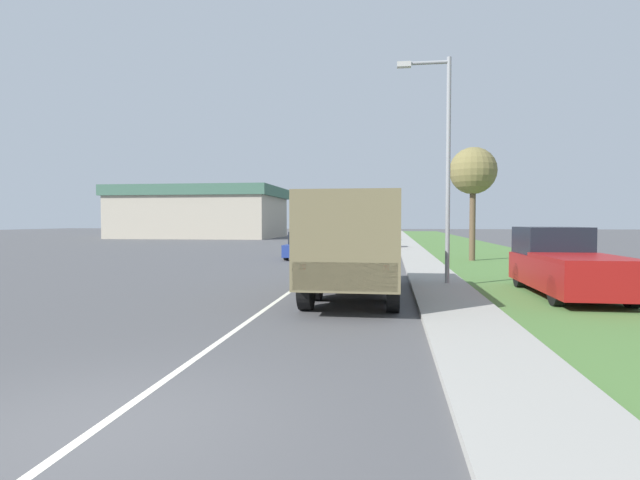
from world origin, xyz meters
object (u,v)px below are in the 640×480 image
(car_nearest_ahead, at_px, (306,246))
(lamp_post, at_px, (442,150))
(car_second_ahead, at_px, (379,239))
(car_third_ahead, at_px, (381,234))
(military_truck, at_px, (355,240))
(car_fourth_ahead, at_px, (354,232))
(pickup_truck, at_px, (564,264))

(car_nearest_ahead, bearing_deg, lamp_post, -60.87)
(car_second_ahead, distance_m, car_third_ahead, 14.89)
(military_truck, bearing_deg, car_fourth_ahead, 94.10)
(car_second_ahead, xyz_separation_m, pickup_truck, (5.70, -23.17, 0.16))
(car_third_ahead, height_order, car_fourth_ahead, car_third_ahead)
(car_third_ahead, height_order, pickup_truck, pickup_truck)
(car_second_ahead, distance_m, pickup_truck, 23.86)
(car_third_ahead, xyz_separation_m, car_fourth_ahead, (-3.64, 11.14, -0.01))
(car_second_ahead, relative_size, lamp_post, 0.55)
(car_nearest_ahead, xyz_separation_m, car_third_ahead, (3.74, 25.45, 0.04))
(car_second_ahead, bearing_deg, car_nearest_ahead, -110.06)
(car_fourth_ahead, distance_m, pickup_truck, 50.09)
(pickup_truck, bearing_deg, lamp_post, 157.54)
(car_fourth_ahead, distance_m, lamp_post, 48.36)
(car_fourth_ahead, relative_size, lamp_post, 0.61)
(car_nearest_ahead, distance_m, car_third_ahead, 25.73)
(car_fourth_ahead, bearing_deg, pickup_truck, -79.12)
(car_third_ahead, relative_size, lamp_post, 0.57)
(military_truck, relative_size, lamp_post, 0.98)
(military_truck, distance_m, car_third_ahead, 39.30)
(car_second_ahead, distance_m, lamp_post, 22.23)
(car_third_ahead, distance_m, car_fourth_ahead, 11.72)
(military_truck, xyz_separation_m, lamp_post, (2.55, 2.61, 2.79))
(military_truck, xyz_separation_m, car_second_ahead, (0.14, 24.41, -0.84))
(military_truck, bearing_deg, car_second_ahead, 89.66)
(pickup_truck, distance_m, lamp_post, 4.97)
(lamp_post, bearing_deg, pickup_truck, -22.46)
(military_truck, distance_m, pickup_truck, 6.01)
(military_truck, bearing_deg, car_third_ahead, 89.97)
(car_fourth_ahead, bearing_deg, lamp_post, -82.66)
(military_truck, bearing_deg, car_nearest_ahead, 105.02)
(car_second_ahead, xyz_separation_m, lamp_post, (2.40, -21.80, 3.63))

